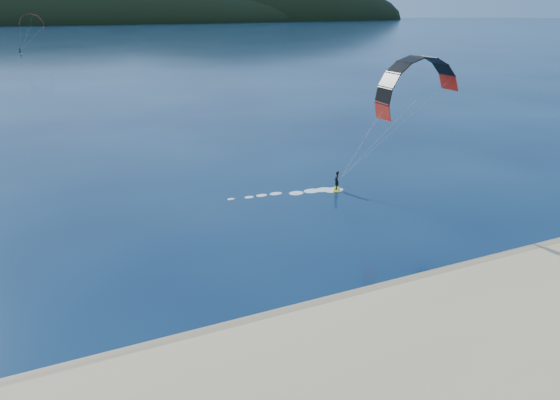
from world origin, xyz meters
name	(u,v)px	position (x,y,z in m)	size (l,w,h in m)	color
ground	(295,384)	(0.00, 0.00, 0.00)	(1800.00, 1800.00, 0.00)	#071733
wet_sand	(260,328)	(0.00, 4.50, 0.05)	(220.00, 2.50, 0.10)	#886C4F
headland	(65,22)	(0.63, 745.28, 0.00)	(1200.00, 310.00, 140.00)	black
kitesurfer_near	(412,103)	(20.22, 18.73, 8.47)	(20.78, 6.17, 11.83)	#B5CE18
kitesurfer_far	(32,26)	(-17.20, 201.26, 10.28)	(11.17, 5.95, 13.63)	#B5CE18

